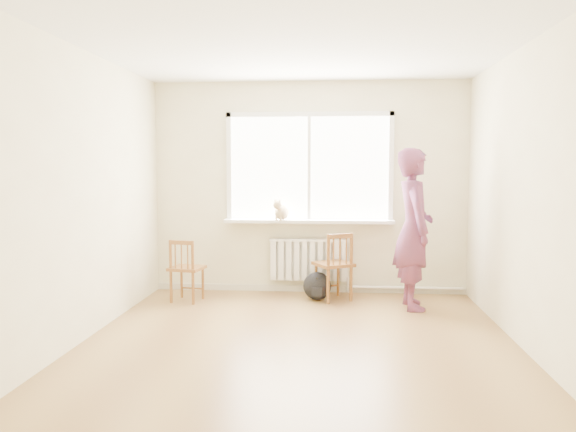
% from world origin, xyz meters
% --- Properties ---
extents(floor, '(4.50, 4.50, 0.00)m').
position_xyz_m(floor, '(0.00, 0.00, 0.00)').
color(floor, olive).
rests_on(floor, ground).
extents(ceiling, '(4.50, 4.50, 0.00)m').
position_xyz_m(ceiling, '(0.00, 0.00, 2.70)').
color(ceiling, white).
rests_on(ceiling, back_wall).
extents(back_wall, '(4.00, 0.01, 2.70)m').
position_xyz_m(back_wall, '(0.00, 2.25, 1.35)').
color(back_wall, '#EDE8BE').
rests_on(back_wall, ground).
extents(window, '(2.12, 0.05, 1.42)m').
position_xyz_m(window, '(0.00, 2.22, 1.66)').
color(window, white).
rests_on(window, back_wall).
extents(windowsill, '(2.15, 0.22, 0.04)m').
position_xyz_m(windowsill, '(0.00, 2.14, 0.93)').
color(windowsill, white).
rests_on(windowsill, back_wall).
extents(radiator, '(1.00, 0.12, 0.55)m').
position_xyz_m(radiator, '(0.00, 2.16, 0.44)').
color(radiator, white).
rests_on(radiator, back_wall).
extents(heating_pipe, '(1.40, 0.04, 0.04)m').
position_xyz_m(heating_pipe, '(1.25, 2.19, 0.08)').
color(heating_pipe, silver).
rests_on(heating_pipe, back_wall).
extents(baseboard, '(4.00, 0.03, 0.08)m').
position_xyz_m(baseboard, '(0.00, 2.23, 0.04)').
color(baseboard, beige).
rests_on(baseboard, ground).
extents(chair_left, '(0.43, 0.42, 0.76)m').
position_xyz_m(chair_left, '(-1.45, 1.57, 0.38)').
color(chair_left, brown).
rests_on(chair_left, floor).
extents(chair_right, '(0.55, 0.54, 0.83)m').
position_xyz_m(chair_right, '(0.34, 1.77, 0.42)').
color(chair_right, brown).
rests_on(chair_right, floor).
extents(person, '(0.50, 0.70, 1.83)m').
position_xyz_m(person, '(1.22, 1.50, 0.91)').
color(person, '#BE3F52').
rests_on(person, floor).
extents(cat, '(0.26, 0.40, 0.28)m').
position_xyz_m(cat, '(-0.34, 2.05, 1.06)').
color(cat, beige).
rests_on(cat, windowsill).
extents(backpack, '(0.42, 0.38, 0.34)m').
position_xyz_m(backpack, '(0.12, 1.79, 0.17)').
color(backpack, black).
rests_on(backpack, floor).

